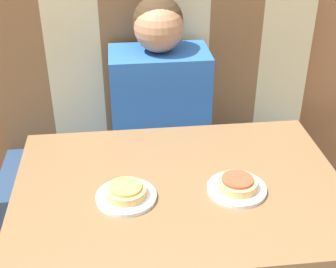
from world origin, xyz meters
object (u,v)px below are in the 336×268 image
at_px(plate_left, 126,197).
at_px(pizza_left, 126,191).
at_px(person, 159,90).
at_px(pizza_right, 237,183).
at_px(plate_right, 237,189).

distance_m(plate_left, pizza_left, 0.02).
bearing_deg(person, pizza_left, -103.53).
bearing_deg(pizza_right, plate_right, -90.00).
height_order(person, plate_right, person).
xyz_separation_m(plate_right, pizza_left, (-0.33, 0.00, 0.02)).
height_order(pizza_left, pizza_right, same).
bearing_deg(person, plate_right, -76.47).
relative_size(person, plate_right, 4.10).
distance_m(person, pizza_left, 0.69).
bearing_deg(plate_right, pizza_right, 90.00).
relative_size(person, plate_left, 4.10).
bearing_deg(plate_left, pizza_right, 0.00).
bearing_deg(plate_left, person, 76.47).
height_order(plate_left, pizza_right, pizza_right).
distance_m(person, pizza_right, 0.69).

